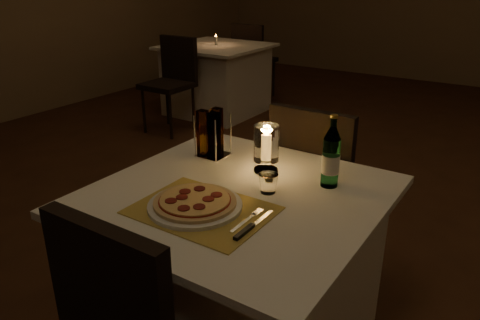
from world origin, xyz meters
The scene contains 16 objects.
floor centered at (0.00, 0.00, -0.01)m, with size 8.00×10.00×0.02m, color #482717.
main_table centered at (-0.19, -0.77, 0.37)m, with size 1.00×1.00×0.74m.
chair_far centered at (-0.19, -0.06, 0.55)m, with size 0.42×0.42×0.90m.
placemat centered at (-0.21, -0.95, 0.74)m, with size 0.45×0.34×0.00m, color gold.
plate centered at (-0.24, -0.95, 0.75)m, with size 0.32×0.32×0.01m, color white.
pizza centered at (-0.24, -0.95, 0.77)m, with size 0.28×0.28×0.02m.
fork centered at (-0.04, -0.92, 0.75)m, with size 0.02×0.18×0.00m.
knife centered at (-0.01, -0.98, 0.75)m, with size 0.02×0.22×0.01m.
tumbler centered at (-0.10, -0.71, 0.78)m, with size 0.07×0.07×0.07m, color white, non-canonical shape.
water_bottle centered at (0.07, -0.53, 0.85)m, with size 0.07×0.07×0.27m.
hurricane_candle centered at (-0.20, -0.55, 0.85)m, with size 0.10×0.10×0.19m.
cruet_caddy centered at (-0.47, -0.54, 0.84)m, with size 0.12×0.12×0.21m.
neighbor_table_left centered at (-2.35, 2.06, 0.37)m, with size 1.00×1.00×0.74m.
neighbor_chair_la centered at (-2.35, 1.35, 0.55)m, with size 0.42×0.42×0.90m.
neighbor_chair_lb centered at (-2.35, 2.77, 0.55)m, with size 0.42×0.42×0.90m.
neighbor_candle_left centered at (-2.35, 2.06, 0.79)m, with size 0.03×0.03×0.11m.
Camera 1 is at (0.66, -2.04, 1.49)m, focal length 35.00 mm.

